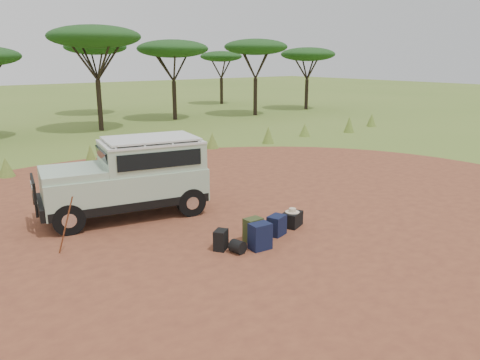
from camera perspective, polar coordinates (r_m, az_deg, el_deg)
ground at (r=11.84m, az=-2.34°, el=-6.15°), size 140.00×140.00×0.00m
dirt_clearing at (r=11.83m, az=-2.34°, el=-6.13°), size 23.00×23.00×0.01m
grass_fringe at (r=19.24m, az=-17.26°, el=2.65°), size 36.60×1.60×0.90m
acacia_treeline at (r=29.71m, az=-24.73°, el=14.74°), size 46.70×13.20×6.26m
safari_vehicle at (r=12.97m, az=-13.21°, el=0.09°), size 4.61×2.55×2.12m
walking_staff at (r=10.96m, az=-20.47°, el=-5.20°), size 0.38×0.27×1.31m
backpack_black at (r=10.61m, az=-2.35°, el=-7.33°), size 0.43×0.40×0.47m
backpack_navy at (r=10.62m, az=2.47°, el=-6.88°), size 0.50×0.38×0.61m
backpack_olive at (r=11.07m, az=1.60°, el=-6.09°), size 0.41×0.30×0.57m
duffel_navy at (r=11.48m, az=4.49°, el=-5.55°), size 0.52×0.45×0.50m
hard_case at (r=12.10m, az=6.38°, el=-4.79°), size 0.65×0.56×0.38m
stuff_sack at (r=10.47m, az=-0.29°, el=-8.14°), size 0.35×0.35×0.30m
safari_hat at (r=12.03m, az=6.41°, el=-3.75°), size 0.36×0.36×0.11m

